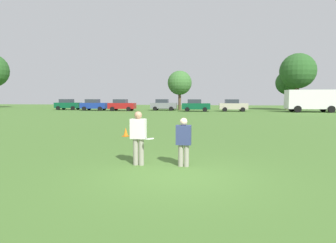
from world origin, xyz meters
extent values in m
plane|color=#47702D|center=(0.00, 0.00, 0.00)|extent=(144.67, 144.67, 0.00)
cylinder|color=gray|center=(-1.43, 1.00, 0.42)|extent=(0.16, 0.16, 0.83)
cylinder|color=gray|center=(-1.25, 1.00, 0.42)|extent=(0.16, 0.16, 0.83)
cube|color=silver|center=(-1.34, 1.00, 1.14)|extent=(0.47, 0.27, 0.61)
sphere|color=tan|center=(-1.34, 1.00, 1.56)|extent=(0.23, 0.23, 0.23)
cylinder|color=gray|center=(0.15, 1.06, 0.34)|extent=(0.16, 0.16, 0.67)
cylinder|color=gray|center=(-0.03, 1.06, 0.34)|extent=(0.16, 0.16, 0.67)
cube|color=navy|center=(0.06, 1.06, 0.97)|extent=(0.46, 0.27, 0.59)
sphere|color=beige|center=(0.06, 1.06, 1.37)|extent=(0.23, 0.23, 0.23)
cylinder|color=white|center=(-0.94, 0.80, 0.86)|extent=(0.27, 0.27, 0.07)
cube|color=#D8590C|center=(-3.82, 7.28, 0.01)|extent=(0.32, 0.32, 0.03)
cone|color=orange|center=(-3.82, 7.28, 0.26)|extent=(0.24, 0.24, 0.45)
cube|color=#0C4C2D|center=(-24.06, 37.71, 0.78)|extent=(4.29, 2.01, 0.90)
cube|color=#2D333D|center=(-24.31, 37.70, 1.50)|extent=(2.08, 1.74, 0.64)
cylinder|color=black|center=(-22.81, 38.78, 0.33)|extent=(0.67, 0.25, 0.66)
cylinder|color=black|center=(-22.70, 36.78, 0.33)|extent=(0.67, 0.25, 0.66)
cylinder|color=black|center=(-25.41, 38.65, 0.33)|extent=(0.67, 0.25, 0.66)
cylinder|color=black|center=(-25.31, 36.65, 0.33)|extent=(0.67, 0.25, 0.66)
cube|color=navy|center=(-18.69, 36.29, 0.78)|extent=(4.29, 2.01, 0.90)
cube|color=#2D333D|center=(-18.94, 36.28, 1.50)|extent=(2.08, 1.74, 0.64)
cylinder|color=black|center=(-17.44, 37.35, 0.33)|extent=(0.67, 0.25, 0.66)
cylinder|color=black|center=(-17.34, 35.36, 0.33)|extent=(0.67, 0.25, 0.66)
cylinder|color=black|center=(-20.04, 37.22, 0.33)|extent=(0.67, 0.25, 0.66)
cylinder|color=black|center=(-19.94, 35.22, 0.33)|extent=(0.67, 0.25, 0.66)
cube|color=maroon|center=(-13.85, 35.95, 0.78)|extent=(4.29, 2.01, 0.90)
cube|color=#2D333D|center=(-14.10, 35.93, 1.50)|extent=(2.08, 1.74, 0.64)
cylinder|color=black|center=(-12.60, 37.01, 0.33)|extent=(0.67, 0.25, 0.66)
cylinder|color=black|center=(-12.50, 35.02, 0.33)|extent=(0.67, 0.25, 0.66)
cylinder|color=black|center=(-15.20, 36.88, 0.33)|extent=(0.67, 0.25, 0.66)
cylinder|color=black|center=(-15.10, 34.88, 0.33)|extent=(0.67, 0.25, 0.66)
cube|color=slate|center=(-7.60, 38.42, 0.78)|extent=(4.29, 2.01, 0.90)
cube|color=#2D333D|center=(-7.85, 38.40, 1.50)|extent=(2.08, 1.74, 0.64)
cylinder|color=black|center=(-6.35, 39.48, 0.33)|extent=(0.67, 0.25, 0.66)
cylinder|color=black|center=(-6.25, 37.48, 0.33)|extent=(0.67, 0.25, 0.66)
cylinder|color=black|center=(-8.95, 39.35, 0.33)|extent=(0.67, 0.25, 0.66)
cylinder|color=black|center=(-8.85, 37.35, 0.33)|extent=(0.67, 0.25, 0.66)
cube|color=#0C4C2D|center=(-2.15, 35.88, 0.78)|extent=(4.29, 2.01, 0.90)
cube|color=#2D333D|center=(-2.40, 35.87, 1.50)|extent=(2.08, 1.74, 0.64)
cylinder|color=black|center=(-0.90, 36.94, 0.33)|extent=(0.67, 0.25, 0.66)
cylinder|color=black|center=(-0.80, 34.95, 0.33)|extent=(0.67, 0.25, 0.66)
cylinder|color=black|center=(-3.50, 36.81, 0.33)|extent=(0.67, 0.25, 0.66)
cylinder|color=black|center=(-3.40, 34.82, 0.33)|extent=(0.67, 0.25, 0.66)
cube|color=#B7AD99|center=(3.37, 36.92, 0.78)|extent=(4.29, 2.01, 0.90)
cube|color=#2D333D|center=(3.12, 36.91, 1.50)|extent=(2.08, 1.74, 0.64)
cylinder|color=black|center=(4.62, 37.98, 0.33)|extent=(0.67, 0.25, 0.66)
cylinder|color=black|center=(4.72, 35.99, 0.33)|extent=(0.67, 0.25, 0.66)
cylinder|color=black|center=(2.02, 37.85, 0.33)|extent=(0.67, 0.25, 0.66)
cylinder|color=black|center=(2.12, 35.86, 0.33)|extent=(0.67, 0.25, 0.66)
cube|color=white|center=(14.20, 36.40, 1.83)|extent=(6.92, 2.84, 2.70)
cylinder|color=black|center=(16.34, 37.88, 0.48)|extent=(0.97, 0.33, 0.96)
cylinder|color=black|center=(16.47, 35.14, 0.48)|extent=(0.97, 0.33, 0.96)
cylinder|color=black|center=(11.92, 37.66, 0.48)|extent=(0.97, 0.33, 0.96)
cylinder|color=black|center=(12.06, 34.92, 0.48)|extent=(0.97, 0.33, 0.96)
cylinder|color=brown|center=(-5.30, 40.63, 1.42)|extent=(0.47, 0.47, 2.83)
sphere|color=#3D7033|center=(-5.30, 40.63, 4.56)|extent=(4.05, 4.05, 4.05)
cylinder|color=brown|center=(13.20, 46.41, 1.46)|extent=(0.49, 0.49, 2.93)
sphere|color=#285623|center=(13.20, 46.41, 4.70)|extent=(4.18, 4.18, 4.18)
cylinder|color=brown|center=(13.64, 41.90, 1.97)|extent=(0.66, 0.66, 3.94)
sphere|color=#285623|center=(13.64, 41.90, 6.34)|extent=(5.63, 5.63, 5.63)
camera|label=1|loc=(1.07, -7.51, 2.10)|focal=30.69mm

